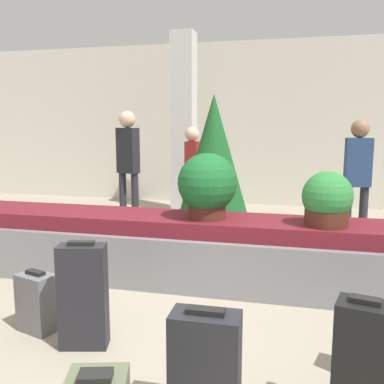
% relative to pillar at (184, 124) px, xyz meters
% --- Properties ---
extents(ground_plane, '(18.00, 18.00, 0.00)m').
position_rel_pillar_xyz_m(ground_plane, '(0.99, -4.78, -1.60)').
color(ground_plane, '#9E937F').
extents(back_wall, '(18.00, 0.06, 3.20)m').
position_rel_pillar_xyz_m(back_wall, '(0.99, 1.07, 0.00)').
color(back_wall, beige).
rests_on(back_wall, ground_plane).
extents(carousel, '(7.39, 0.84, 0.67)m').
position_rel_pillar_xyz_m(carousel, '(0.99, -3.43, -1.28)').
color(carousel, gray).
rests_on(carousel, ground_plane).
extents(pillar, '(0.40, 0.40, 3.20)m').
position_rel_pillar_xyz_m(pillar, '(0.00, 0.00, 0.00)').
color(pillar, silver).
rests_on(pillar, ground_plane).
extents(suitcase_2, '(0.30, 0.26, 0.74)m').
position_rel_pillar_xyz_m(suitcase_2, '(2.36, -5.37, -1.24)').
color(suitcase_2, black).
rests_on(suitcase_2, ground_plane).
extents(suitcase_3, '(0.36, 0.24, 0.79)m').
position_rel_pillar_xyz_m(suitcase_3, '(0.55, -4.90, -1.22)').
color(suitcase_3, '#232328').
rests_on(suitcase_3, ground_plane).
extents(suitcase_6, '(0.37, 0.21, 0.66)m').
position_rel_pillar_xyz_m(suitcase_6, '(1.57, -5.50, -1.28)').
color(suitcase_6, '#232328').
rests_on(suitcase_6, ground_plane).
extents(suitcase_8, '(0.33, 0.27, 0.49)m').
position_rel_pillar_xyz_m(suitcase_8, '(0.08, -4.77, -1.37)').
color(suitcase_8, slate).
rests_on(suitcase_8, ground_plane).
extents(potted_plant_0, '(0.58, 0.58, 0.65)m').
position_rel_pillar_xyz_m(potted_plant_0, '(1.16, -3.47, -0.60)').
color(potted_plant_0, '#4C2319').
rests_on(potted_plant_0, carousel).
extents(potted_plant_1, '(0.46, 0.46, 0.50)m').
position_rel_pillar_xyz_m(potted_plant_1, '(2.28, -3.52, -0.69)').
color(potted_plant_1, '#4C2319').
rests_on(potted_plant_1, carousel).
extents(traveler_0, '(0.36, 0.27, 1.80)m').
position_rel_pillar_xyz_m(traveler_0, '(-0.50, -1.44, -0.51)').
color(traveler_0, '#282833').
rests_on(traveler_0, ground_plane).
extents(traveler_1, '(0.34, 0.23, 1.66)m').
position_rel_pillar_xyz_m(traveler_1, '(2.78, -1.65, -0.61)').
color(traveler_1, '#282833').
rests_on(traveler_1, ground_plane).
extents(traveler_2, '(0.31, 0.33, 1.56)m').
position_rel_pillar_xyz_m(traveler_2, '(0.45, -1.21, -0.68)').
color(traveler_2, '#282833').
rests_on(traveler_2, ground_plane).
extents(decorated_tree, '(1.05, 1.05, 1.98)m').
position_rel_pillar_xyz_m(decorated_tree, '(0.97, -2.16, -0.52)').
color(decorated_tree, '#4C331E').
rests_on(decorated_tree, ground_plane).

